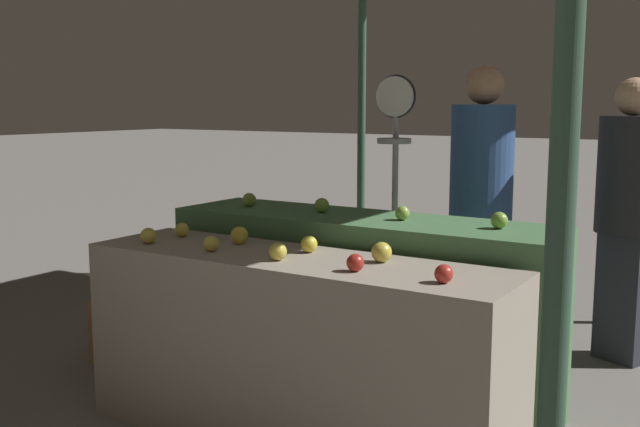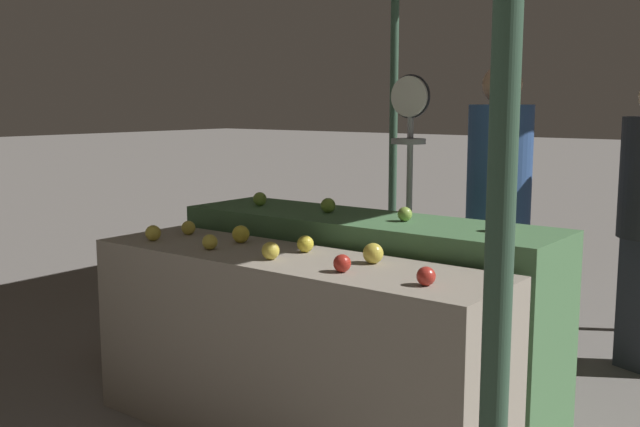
% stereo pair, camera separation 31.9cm
% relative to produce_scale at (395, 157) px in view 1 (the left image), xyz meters
% --- Properties ---
extents(display_counter_front, '(2.00, 0.55, 0.86)m').
position_rel_produce_scale_xyz_m(display_counter_front, '(0.16, -1.29, -0.78)').
color(display_counter_front, gray).
rests_on(display_counter_front, ground_plane).
extents(display_counter_back, '(2.00, 0.55, 0.96)m').
position_rel_produce_scale_xyz_m(display_counter_back, '(0.16, -0.69, -0.73)').
color(display_counter_back, '#4C7A4C').
rests_on(display_counter_back, ground_plane).
extents(apple_front_0, '(0.08, 0.08, 0.08)m').
position_rel_produce_scale_xyz_m(apple_front_0, '(-0.60, -1.40, -0.32)').
color(apple_front_0, gold).
rests_on(apple_front_0, display_counter_front).
extents(apple_front_1, '(0.07, 0.07, 0.07)m').
position_rel_produce_scale_xyz_m(apple_front_1, '(-0.22, -1.39, -0.32)').
color(apple_front_1, gold).
rests_on(apple_front_1, display_counter_front).
extents(apple_front_2, '(0.08, 0.08, 0.08)m').
position_rel_produce_scale_xyz_m(apple_front_2, '(0.15, -1.39, -0.31)').
color(apple_front_2, gold).
rests_on(apple_front_2, display_counter_front).
extents(apple_front_3, '(0.07, 0.07, 0.07)m').
position_rel_produce_scale_xyz_m(apple_front_3, '(0.53, -1.40, -0.32)').
color(apple_front_3, '#AD281E').
rests_on(apple_front_3, display_counter_front).
extents(apple_front_4, '(0.07, 0.07, 0.07)m').
position_rel_produce_scale_xyz_m(apple_front_4, '(0.91, -1.39, -0.32)').
color(apple_front_4, '#B72D23').
rests_on(apple_front_4, display_counter_front).
extents(apple_front_5, '(0.07, 0.07, 0.07)m').
position_rel_produce_scale_xyz_m(apple_front_5, '(-0.59, -1.18, -0.32)').
color(apple_front_5, gold).
rests_on(apple_front_5, display_counter_front).
extents(apple_front_6, '(0.08, 0.08, 0.08)m').
position_rel_produce_scale_xyz_m(apple_front_6, '(-0.23, -1.18, -0.31)').
color(apple_front_6, gold).
rests_on(apple_front_6, display_counter_front).
extents(apple_front_7, '(0.08, 0.08, 0.08)m').
position_rel_produce_scale_xyz_m(apple_front_7, '(0.17, -1.17, -0.32)').
color(apple_front_7, gold).
rests_on(apple_front_7, display_counter_front).
extents(apple_front_8, '(0.09, 0.09, 0.09)m').
position_rel_produce_scale_xyz_m(apple_front_8, '(0.54, -1.19, -0.31)').
color(apple_front_8, gold).
rests_on(apple_front_8, display_counter_front).
extents(apple_back_0, '(0.08, 0.08, 0.08)m').
position_rel_produce_scale_xyz_m(apple_back_0, '(-0.54, -0.70, -0.21)').
color(apple_back_0, '#84AD3D').
rests_on(apple_back_0, display_counter_back).
extents(apple_back_1, '(0.08, 0.08, 0.08)m').
position_rel_produce_scale_xyz_m(apple_back_1, '(-0.08, -0.68, -0.21)').
color(apple_back_1, '#84AD3D').
rests_on(apple_back_1, display_counter_back).
extents(apple_back_2, '(0.07, 0.07, 0.07)m').
position_rel_produce_scale_xyz_m(apple_back_2, '(0.39, -0.69, -0.22)').
color(apple_back_2, '#8EB247').
rests_on(apple_back_2, display_counter_back).
extents(apple_back_3, '(0.08, 0.08, 0.08)m').
position_rel_produce_scale_xyz_m(apple_back_3, '(0.87, -0.68, -0.21)').
color(apple_back_3, '#84AD3D').
rests_on(apple_back_3, display_counter_back).
extents(produce_scale, '(0.25, 0.20, 1.69)m').
position_rel_produce_scale_xyz_m(produce_scale, '(0.00, 0.00, 0.00)').
color(produce_scale, '#99999E').
rests_on(produce_scale, ground_plane).
extents(person_vendor_at_scale, '(0.45, 0.45, 1.74)m').
position_rel_produce_scale_xyz_m(person_vendor_at_scale, '(0.41, 0.34, -0.20)').
color(person_vendor_at_scale, '#2D2D38').
rests_on(person_vendor_at_scale, ground_plane).
extents(person_customer_left, '(0.48, 0.48, 1.67)m').
position_rel_produce_scale_xyz_m(person_customer_left, '(1.19, 0.66, -0.25)').
color(person_customer_left, '#2D2D38').
rests_on(person_customer_left, ground_plane).
extents(wooden_crate_side, '(0.38, 0.38, 0.38)m').
position_rel_produce_scale_xyz_m(wooden_crate_side, '(-1.26, -0.89, -1.02)').
color(wooden_crate_side, '#9E7547').
rests_on(wooden_crate_side, ground_plane).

